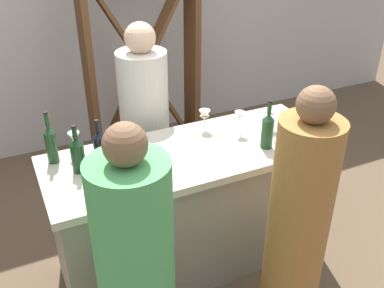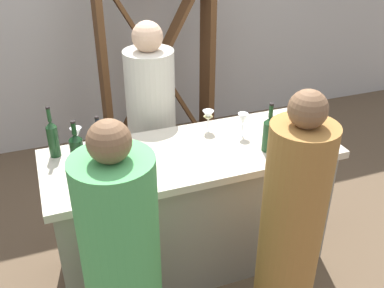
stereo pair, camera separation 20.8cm
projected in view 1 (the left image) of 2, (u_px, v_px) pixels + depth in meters
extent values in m
plane|color=brown|center=(192.00, 258.00, 3.32)|extent=(12.00, 12.00, 0.00)
cube|color=#BCB7B2|center=(98.00, 9.00, 4.36)|extent=(8.00, 0.10, 2.80)
cube|color=gray|center=(192.00, 211.00, 3.10)|extent=(1.83, 0.65, 0.89)
cube|color=beige|center=(192.00, 154.00, 2.87)|extent=(1.91, 0.73, 0.05)
cube|color=brown|center=(89.00, 74.00, 4.05)|extent=(0.06, 0.28, 1.90)
cube|color=brown|center=(192.00, 58.00, 4.44)|extent=(0.06, 0.28, 1.90)
cube|color=brown|center=(148.00, 148.00, 4.70)|extent=(1.11, 0.28, 0.06)
cube|color=brown|center=(143.00, 66.00, 4.25)|extent=(1.02, 0.20, 1.80)
cube|color=brown|center=(143.00, 66.00, 4.25)|extent=(1.02, 0.20, 1.80)
cylinder|color=#193D1E|center=(52.00, 147.00, 2.69)|extent=(0.07, 0.07, 0.20)
cone|color=#193D1E|center=(48.00, 130.00, 2.63)|extent=(0.07, 0.07, 0.04)
cylinder|color=#193D1E|center=(47.00, 120.00, 2.60)|extent=(0.02, 0.02, 0.09)
cylinder|color=black|center=(45.00, 113.00, 2.58)|extent=(0.03, 0.03, 0.01)
cylinder|color=black|center=(78.00, 158.00, 2.60)|extent=(0.08, 0.08, 0.18)
cone|color=black|center=(76.00, 142.00, 2.55)|extent=(0.08, 0.08, 0.04)
cylinder|color=black|center=(75.00, 133.00, 2.52)|extent=(0.03, 0.03, 0.08)
cylinder|color=black|center=(73.00, 127.00, 2.50)|extent=(0.03, 0.03, 0.01)
cylinder|color=black|center=(100.00, 149.00, 2.71)|extent=(0.07, 0.07, 0.17)
cone|color=black|center=(98.00, 135.00, 2.66)|extent=(0.07, 0.07, 0.03)
cylinder|color=black|center=(97.00, 127.00, 2.64)|extent=(0.03, 0.03, 0.07)
cylinder|color=black|center=(96.00, 121.00, 2.62)|extent=(0.03, 0.03, 0.01)
cylinder|color=#331E0F|center=(110.00, 160.00, 2.59)|extent=(0.07, 0.07, 0.17)
cone|color=#331E0F|center=(109.00, 145.00, 2.55)|extent=(0.07, 0.07, 0.03)
cylinder|color=#331E0F|center=(108.00, 137.00, 2.52)|extent=(0.03, 0.03, 0.07)
cylinder|color=black|center=(107.00, 131.00, 2.50)|extent=(0.03, 0.03, 0.01)
cylinder|color=#193D1E|center=(267.00, 134.00, 2.85)|extent=(0.08, 0.08, 0.20)
cone|color=#193D1E|center=(269.00, 117.00, 2.79)|extent=(0.08, 0.08, 0.04)
cylinder|color=#193D1E|center=(270.00, 108.00, 2.76)|extent=(0.03, 0.03, 0.08)
cylinder|color=black|center=(270.00, 102.00, 2.74)|extent=(0.03, 0.03, 0.01)
cylinder|color=white|center=(113.00, 198.00, 2.41)|extent=(0.06, 0.06, 0.00)
cylinder|color=white|center=(112.00, 192.00, 2.39)|extent=(0.01, 0.01, 0.08)
cone|color=white|center=(111.00, 180.00, 2.35)|extent=(0.07, 0.07, 0.07)
cone|color=beige|center=(111.00, 184.00, 2.36)|extent=(0.06, 0.06, 0.02)
cylinder|color=white|center=(270.00, 128.00, 3.13)|extent=(0.06, 0.06, 0.00)
cylinder|color=white|center=(270.00, 124.00, 3.11)|extent=(0.01, 0.01, 0.06)
cone|color=white|center=(271.00, 115.00, 3.08)|extent=(0.08, 0.08, 0.08)
cylinder|color=white|center=(239.00, 133.00, 3.07)|extent=(0.06, 0.06, 0.00)
cylinder|color=white|center=(239.00, 128.00, 3.05)|extent=(0.01, 0.01, 0.08)
cone|color=white|center=(240.00, 117.00, 3.01)|extent=(0.07, 0.07, 0.08)
cylinder|color=white|center=(204.00, 130.00, 3.11)|extent=(0.06, 0.06, 0.00)
cylinder|color=white|center=(204.00, 124.00, 3.09)|extent=(0.01, 0.01, 0.08)
cone|color=white|center=(205.00, 115.00, 3.05)|extent=(0.08, 0.08, 0.07)
cone|color=beige|center=(205.00, 118.00, 3.06)|extent=(0.07, 0.07, 0.02)
cylinder|color=white|center=(77.00, 155.00, 2.81)|extent=(0.06, 0.06, 0.00)
cylinder|color=white|center=(76.00, 149.00, 2.79)|extent=(0.01, 0.01, 0.08)
cone|color=white|center=(74.00, 138.00, 2.75)|extent=(0.07, 0.07, 0.07)
cylinder|color=#4CA559|center=(137.00, 279.00, 2.23)|extent=(0.41, 0.41, 1.39)
sphere|color=brown|center=(125.00, 145.00, 1.84)|extent=(0.20, 0.20, 0.20)
cylinder|color=#9E6B33|center=(296.00, 235.00, 2.48)|extent=(0.34, 0.34, 1.43)
sphere|color=brown|center=(316.00, 105.00, 2.09)|extent=(0.19, 0.19, 0.19)
cylinder|color=beige|center=(146.00, 140.00, 3.47)|extent=(0.43, 0.43, 1.42)
sphere|color=#D8AD8C|center=(140.00, 38.00, 3.07)|extent=(0.22, 0.22, 0.22)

